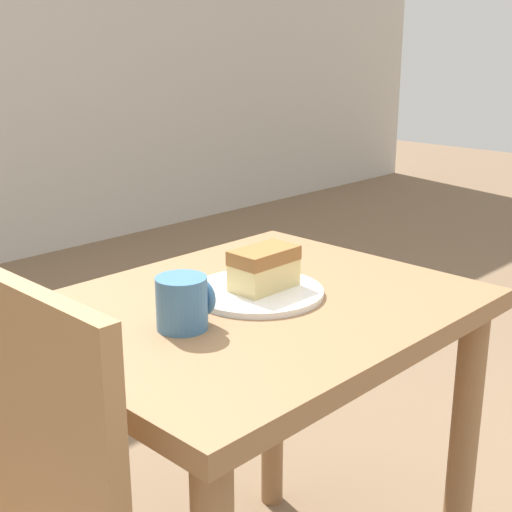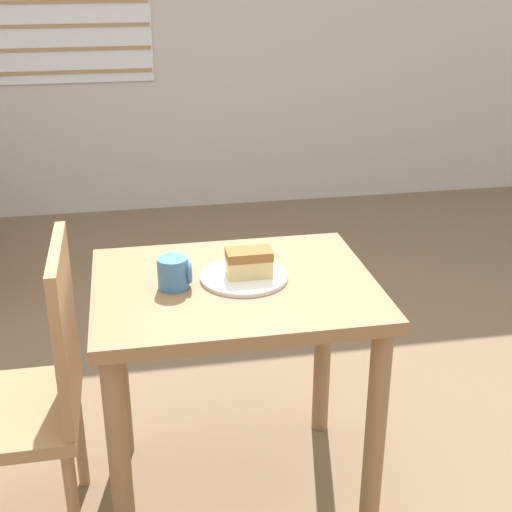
{
  "view_description": "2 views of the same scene",
  "coord_description": "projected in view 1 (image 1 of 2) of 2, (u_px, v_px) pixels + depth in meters",
  "views": [
    {
      "loc": [
        -0.84,
        -0.78,
        1.24
      ],
      "look_at": [
        0.09,
        0.12,
        0.84
      ],
      "focal_mm": 50.0,
      "sensor_mm": 36.0,
      "label": 1
    },
    {
      "loc": [
        -0.22,
        -1.75,
        1.65
      ],
      "look_at": [
        0.13,
        0.11,
        0.84
      ],
      "focal_mm": 50.0,
      "sensor_mm": 36.0,
      "label": 2
    }
  ],
  "objects": [
    {
      "name": "dining_table_near",
      "position": [
        252.0,
        371.0,
        1.39
      ],
      "size": [
        0.82,
        0.65,
        0.76
      ],
      "color": "olive",
      "rests_on": "ground_plane"
    },
    {
      "name": "coffee_mug",
      "position": [
        184.0,
        302.0,
        1.21
      ],
      "size": [
        0.1,
        0.09,
        0.09
      ],
      "color": "teal",
      "rests_on": "dining_table_near"
    },
    {
      "name": "plate",
      "position": [
        257.0,
        292.0,
        1.38
      ],
      "size": [
        0.26,
        0.26,
        0.01
      ],
      "color": "white",
      "rests_on": "dining_table_near"
    },
    {
      "name": "cake_slice",
      "position": [
        264.0,
        268.0,
        1.37
      ],
      "size": [
        0.13,
        0.08,
        0.08
      ],
      "color": "#E0C67F",
      "rests_on": "plate"
    }
  ]
}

